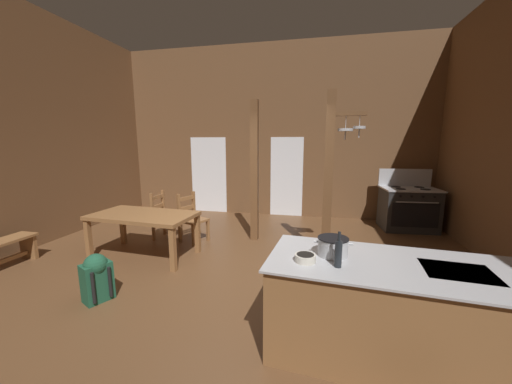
% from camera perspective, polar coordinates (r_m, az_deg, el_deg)
% --- Properties ---
extents(ground_plane, '(8.61, 8.33, 0.10)m').
position_cam_1_polar(ground_plane, '(4.23, -5.29, -17.82)').
color(ground_plane, brown).
extents(wall_back, '(8.61, 0.14, 4.35)m').
position_cam_1_polar(wall_back, '(7.49, 3.36, 11.95)').
color(wall_back, brown).
rests_on(wall_back, ground_plane).
extents(glazed_door_back_left, '(1.00, 0.01, 2.05)m').
position_cam_1_polar(glazed_door_back_left, '(7.93, -9.49, 3.39)').
color(glazed_door_back_left, white).
rests_on(glazed_door_back_left, ground_plane).
extents(glazed_panel_back_right, '(0.84, 0.01, 2.05)m').
position_cam_1_polar(glazed_panel_back_right, '(7.42, 6.16, 3.02)').
color(glazed_panel_back_right, white).
rests_on(glazed_panel_back_right, ground_plane).
extents(kitchen_island, '(2.24, 1.15, 0.89)m').
position_cam_1_polar(kitchen_island, '(2.98, 25.47, -20.83)').
color(kitchen_island, olive).
rests_on(kitchen_island, ground_plane).
extents(stove_range, '(1.20, 0.89, 1.32)m').
position_cam_1_polar(stove_range, '(7.12, 28.34, -2.88)').
color(stove_range, '#292929').
rests_on(stove_range, ground_plane).
extents(support_post_with_pot_rack, '(0.59, 0.24, 2.70)m').
position_cam_1_polar(support_post_with_pot_rack, '(4.61, 14.78, 3.71)').
color(support_post_with_pot_rack, brown).
rests_on(support_post_with_pot_rack, ground_plane).
extents(support_post_center, '(0.14, 0.14, 2.70)m').
position_cam_1_polar(support_post_center, '(5.47, -0.29, 4.03)').
color(support_post_center, brown).
rests_on(support_post_center, ground_plane).
extents(dining_table, '(1.76, 1.02, 0.74)m').
position_cam_1_polar(dining_table, '(5.13, -21.74, -5.06)').
color(dining_table, olive).
rests_on(dining_table, ground_plane).
extents(ladderback_chair_near_window, '(0.58, 0.58, 0.95)m').
position_cam_1_polar(ladderback_chair_near_window, '(5.67, -12.85, -5.27)').
color(ladderback_chair_near_window, olive).
rests_on(ladderback_chair_near_window, ground_plane).
extents(ladderback_chair_by_post, '(0.46, 0.46, 0.95)m').
position_cam_1_polar(ladderback_chair_by_post, '(6.00, -17.98, -4.68)').
color(ladderback_chair_by_post, olive).
rests_on(ladderback_chair_by_post, ground_plane).
extents(backpack, '(0.38, 0.38, 0.60)m').
position_cam_1_polar(backpack, '(4.09, -29.47, -14.54)').
color(backpack, '#1E5138').
rests_on(backpack, ground_plane).
extents(stockpot_on_counter, '(0.35, 0.28, 0.17)m').
position_cam_1_polar(stockpot_on_counter, '(2.74, 15.24, -10.56)').
color(stockpot_on_counter, '#B7BABF').
rests_on(stockpot_on_counter, kitchen_island).
extents(mixing_bowl_on_counter, '(0.18, 0.18, 0.07)m').
position_cam_1_polar(mixing_bowl_on_counter, '(2.58, 9.90, -12.97)').
color(mixing_bowl_on_counter, silver).
rests_on(mixing_bowl_on_counter, kitchen_island).
extents(bottle_tall_on_counter, '(0.06, 0.06, 0.31)m').
position_cam_1_polar(bottle_tall_on_counter, '(2.50, 16.28, -11.75)').
color(bottle_tall_on_counter, '#1E2328').
rests_on(bottle_tall_on_counter, kitchen_island).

